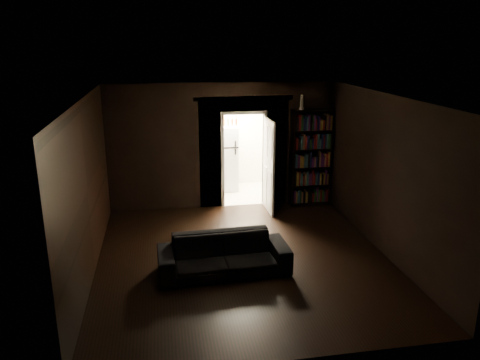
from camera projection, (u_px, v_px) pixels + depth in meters
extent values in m
plane|color=black|center=(243.00, 259.00, 8.17)|extent=(5.50, 5.50, 0.00)
cube|color=black|center=(166.00, 148.00, 10.21)|extent=(2.55, 0.10, 2.80)
cube|color=black|center=(296.00, 143.00, 10.69)|extent=(1.55, 0.10, 2.80)
cube|color=black|center=(244.00, 98.00, 10.19)|extent=(0.90, 0.10, 0.70)
cube|color=black|center=(88.00, 190.00, 7.36)|extent=(0.02, 5.50, 2.80)
cube|color=black|center=(384.00, 175.00, 8.17)|extent=(0.02, 5.50, 2.80)
cube|color=black|center=(288.00, 254.00, 5.17)|extent=(5.00, 0.02, 2.80)
cube|color=beige|center=(244.00, 97.00, 7.36)|extent=(5.00, 5.50, 0.02)
cube|color=white|center=(244.00, 161.00, 10.53)|extent=(1.04, 0.06, 2.17)
cube|color=beige|center=(237.00, 195.00, 11.71)|extent=(2.20, 1.80, 0.10)
cube|color=silver|center=(232.00, 139.00, 12.15)|extent=(2.20, 0.10, 2.40)
cube|color=silver|center=(194.00, 147.00, 11.18)|extent=(0.10, 1.60, 2.40)
cube|color=silver|center=(279.00, 144.00, 11.52)|extent=(0.10, 1.60, 2.40)
cube|color=silver|center=(237.00, 94.00, 10.99)|extent=(2.20, 1.80, 0.10)
cube|color=#C3697B|center=(232.00, 100.00, 11.80)|extent=(2.00, 0.04, 0.26)
imported|color=black|center=(224.00, 249.00, 7.60)|extent=(2.15, 1.00, 0.82)
cube|color=black|center=(310.00, 158.00, 10.58)|extent=(0.95, 0.64, 2.20)
cube|color=silver|center=(222.00, 158.00, 11.76)|extent=(0.82, 0.76, 1.65)
cube|color=white|center=(269.00, 166.00, 10.21)|extent=(0.06, 0.85, 2.05)
cube|color=silver|center=(302.00, 102.00, 10.20)|extent=(0.14, 0.14, 0.33)
cube|color=black|center=(226.00, 121.00, 11.39)|extent=(0.59, 0.13, 0.24)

